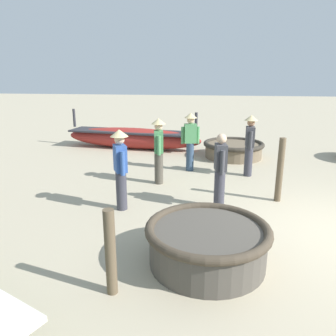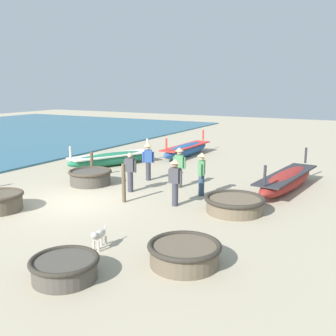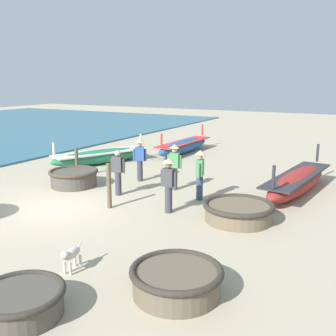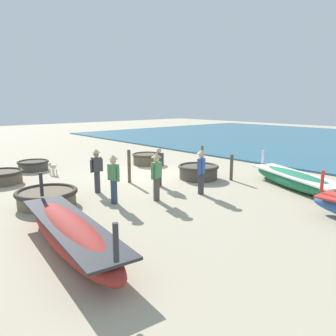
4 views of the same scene
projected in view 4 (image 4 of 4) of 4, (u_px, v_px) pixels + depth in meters
name	position (u px, v px, depth m)	size (l,w,h in m)	color
ground_plane	(146.00, 174.00, 15.70)	(80.00, 80.00, 0.00)	tan
coracle_center	(147.00, 158.00, 18.10)	(1.62, 1.62, 0.62)	brown
coracle_front_left	(198.00, 171.00, 14.71)	(1.83, 1.83, 0.62)	#4C473F
coracle_front_right	(33.00, 165.00, 16.55)	(1.53, 1.53, 0.49)	#4C473F
coracle_tilted	(47.00, 197.00, 10.88)	(2.02, 2.02, 0.53)	brown
coracle_nearest	(1.00, 176.00, 13.88)	(1.76, 1.76, 0.54)	brown
long_boat_green_hull	(71.00, 233.00, 7.55)	(1.59, 5.33, 1.42)	maroon
long_boat_red_hull	(295.00, 180.00, 13.03)	(3.03, 5.02, 1.22)	#237551
fisherman_standing_left	(159.00, 166.00, 13.33)	(0.52, 0.27, 1.57)	#383842
fisherman_with_hat	(156.00, 174.00, 11.29)	(0.52, 0.36, 1.67)	#4C473D
fisherman_standing_right	(97.00, 168.00, 12.33)	(0.53, 0.36, 1.67)	#383842
fisherman_hauling	(114.00, 176.00, 10.95)	(0.36, 0.52, 1.67)	#2D425B
fisherman_by_coracle	(201.00, 169.00, 12.10)	(0.48, 0.36, 1.67)	#383842
dog	(52.00, 167.00, 15.56)	(0.27, 0.68, 0.55)	beige
mooring_post_inland	(129.00, 166.00, 13.93)	(0.14, 0.14, 1.42)	brown
mooring_post_shoreline	(202.00, 154.00, 18.95)	(0.14, 0.14, 0.94)	brown
mooring_post_mid_beach	(231.00, 167.00, 14.36)	(0.14, 0.14, 1.15)	brown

